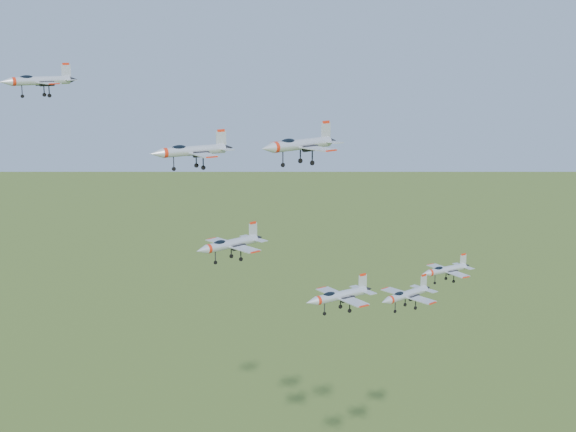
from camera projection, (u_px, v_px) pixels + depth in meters
name	position (u px, v px, depth m)	size (l,w,h in m)	color
jet_lead	(39.00, 80.00, 114.65)	(11.44, 9.55, 3.06)	silver
jet_left_high	(192.00, 150.00, 115.06)	(13.10, 10.81, 3.51)	silver
jet_right_high	(299.00, 144.00, 99.41)	(12.37, 10.42, 3.33)	silver
jet_left_low	(230.00, 244.00, 126.42)	(13.24, 11.21, 3.58)	silver
jet_right_low	(339.00, 295.00, 107.92)	(11.25, 9.34, 3.01)	silver
jet_trail	(406.00, 295.00, 129.24)	(11.98, 10.12, 3.23)	silver
jet_extra	(446.00, 270.00, 149.62)	(11.80, 9.73, 3.16)	silver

